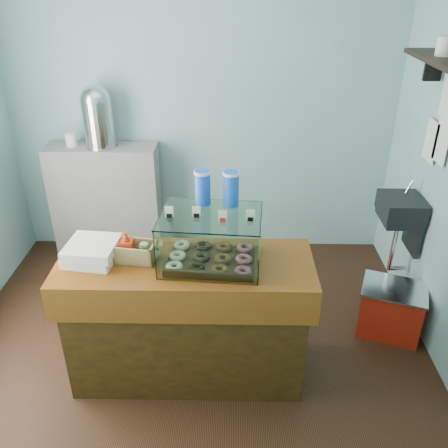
{
  "coord_description": "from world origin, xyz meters",
  "views": [
    {
      "loc": [
        0.29,
        -2.71,
        2.51
      ],
      "look_at": [
        0.24,
        -0.15,
        1.12
      ],
      "focal_mm": 38.0,
      "sensor_mm": 36.0,
      "label": 1
    }
  ],
  "objects_px": {
    "display_case": "(212,234)",
    "red_cooler": "(391,309)",
    "coffee_urn": "(98,115)",
    "counter": "(188,318)"
  },
  "relations": [
    {
      "from": "counter",
      "to": "coffee_urn",
      "type": "relative_size",
      "value": 2.94
    },
    {
      "from": "counter",
      "to": "red_cooler",
      "type": "xyz_separation_m",
      "value": [
        1.51,
        0.44,
        -0.25
      ]
    },
    {
      "from": "red_cooler",
      "to": "display_case",
      "type": "bearing_deg",
      "value": -143.73
    },
    {
      "from": "display_case",
      "to": "red_cooler",
      "type": "xyz_separation_m",
      "value": [
        1.34,
        0.4,
        -0.87
      ]
    },
    {
      "from": "display_case",
      "to": "coffee_urn",
      "type": "relative_size",
      "value": 1.17
    },
    {
      "from": "counter",
      "to": "coffee_urn",
      "type": "distance_m",
      "value": 2.03
    },
    {
      "from": "coffee_urn",
      "to": "red_cooler",
      "type": "distance_m",
      "value": 2.9
    },
    {
      "from": "display_case",
      "to": "coffee_urn",
      "type": "distance_m",
      "value": 1.89
    },
    {
      "from": "display_case",
      "to": "red_cooler",
      "type": "relative_size",
      "value": 1.14
    },
    {
      "from": "display_case",
      "to": "red_cooler",
      "type": "bearing_deg",
      "value": 21.22
    }
  ]
}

